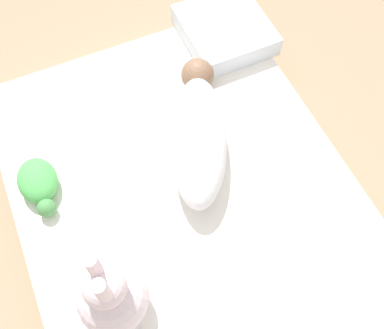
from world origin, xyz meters
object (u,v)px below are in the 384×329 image
pillow (225,30)px  bunny_plush (111,296)px  turtle_plush (38,183)px  swaddled_baby (198,133)px

pillow → bunny_plush: bunny_plush is taller
turtle_plush → swaddled_baby: bearing=83.3°
pillow → swaddled_baby: bearing=-36.1°
pillow → bunny_plush: (0.75, -0.68, 0.08)m
swaddled_baby → pillow: swaddled_baby is taller
pillow → turtle_plush: size_ratio=1.61×
bunny_plush → turtle_plush: 0.44m
swaddled_baby → pillow: 0.48m
swaddled_baby → turtle_plush: (-0.06, -0.49, -0.04)m
pillow → bunny_plush: size_ratio=0.91×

